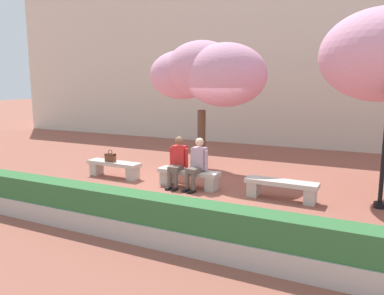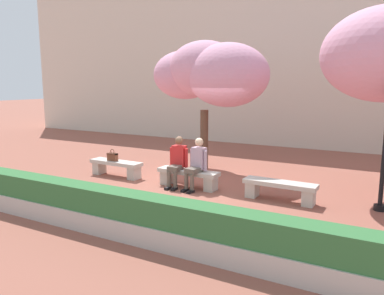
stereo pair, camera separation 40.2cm
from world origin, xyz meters
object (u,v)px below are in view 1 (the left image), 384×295
stone_bench_west_end (114,167)px  stone_bench_center (281,187)px  person_seated_left (178,160)px  person_seated_right (197,162)px  handbag (110,157)px  stone_bench_near_west (189,176)px  cherry_tree_main (205,73)px

stone_bench_west_end → stone_bench_center: (4.73, 0.00, 0.00)m
person_seated_left → person_seated_right: bearing=0.1°
stone_bench_center → handbag: size_ratio=4.87×
stone_bench_west_end → stone_bench_near_west: (2.36, 0.00, 0.00)m
stone_bench_west_end → person_seated_right: 2.67m
stone_bench_west_end → stone_bench_center: 4.73m
handbag → cherry_tree_main: cherry_tree_main is taller
person_seated_right → stone_bench_west_end: bearing=178.9°
stone_bench_center → person_seated_left: 2.68m
stone_bench_center → handbag: bearing=-179.6°
stone_bench_west_end → person_seated_left: size_ratio=1.28×
stone_bench_west_end → person_seated_left: (2.08, -0.05, 0.40)m
person_seated_left → cherry_tree_main: cherry_tree_main is taller
stone_bench_center → person_seated_right: size_ratio=1.28×
stone_bench_west_end → person_seated_right: person_seated_right is taller
stone_bench_center → cherry_tree_main: cherry_tree_main is taller
person_seated_left → handbag: 2.18m
person_seated_left → stone_bench_center: bearing=1.2°
person_seated_right → cherry_tree_main: 3.21m
stone_bench_near_west → cherry_tree_main: cherry_tree_main is taller
stone_bench_center → person_seated_left: (-2.65, -0.05, 0.40)m
person_seated_right → handbag: size_ratio=3.81×
stone_bench_center → person_seated_right: 2.13m
stone_bench_west_end → handbag: handbag is taller
stone_bench_center → cherry_tree_main: 4.43m
person_seated_right → handbag: (-2.73, 0.02, -0.12)m
handbag → cherry_tree_main: (1.95, 2.16, 2.34)m
stone_bench_west_end → stone_bench_center: size_ratio=1.00×
stone_bench_near_west → person_seated_left: person_seated_left is taller
handbag → cherry_tree_main: size_ratio=0.09×
stone_bench_near_west → person_seated_left: bearing=-169.3°
person_seated_left → person_seated_right: size_ratio=1.00×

